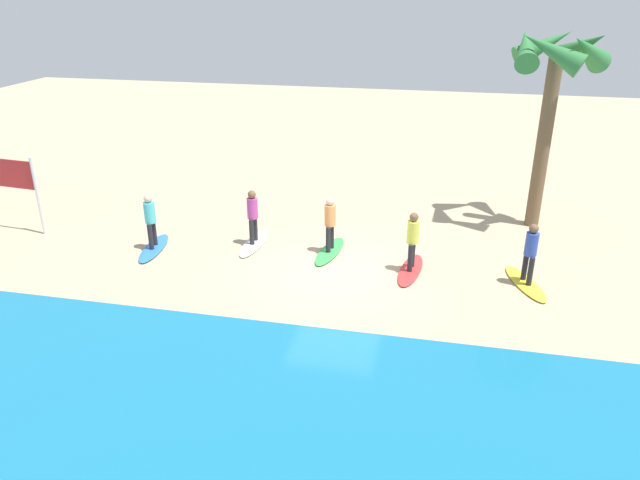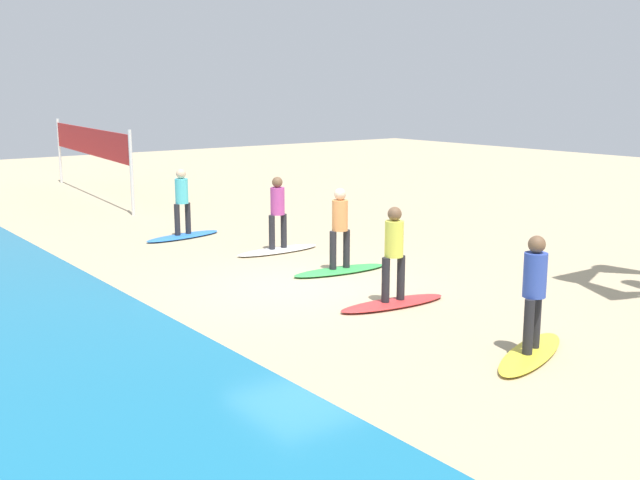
{
  "view_description": "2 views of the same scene",
  "coord_description": "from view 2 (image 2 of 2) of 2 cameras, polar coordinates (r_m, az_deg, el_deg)",
  "views": [
    {
      "loc": [
        -2.67,
        14.49,
        7.4
      ],
      "look_at": [
        0.29,
        0.7,
        1.23
      ],
      "focal_mm": 33.52,
      "sensor_mm": 36.0,
      "label": 1
    },
    {
      "loc": [
        -11.29,
        8.13,
        3.71
      ],
      "look_at": [
        0.25,
        -0.59,
        0.78
      ],
      "focal_mm": 42.45,
      "sensor_mm": 36.0,
      "label": 2
    }
  ],
  "objects": [
    {
      "name": "surfboard_yellow",
      "position": [
        11.1,
        15.58,
        -8.24
      ],
      "size": [
        1.25,
        2.16,
        0.09
      ],
      "primitive_type": "ellipsoid",
      "rotation": [
        0.0,
        0.0,
        1.92
      ],
      "color": "yellow",
      "rests_on": "ground"
    },
    {
      "name": "surfer_white",
      "position": [
        17.13,
        -3.22,
        2.47
      ],
      "size": [
        0.32,
        0.46,
        1.64
      ],
      "color": "#232328",
      "rests_on": "surfboard_white"
    },
    {
      "name": "volleyball_net",
      "position": [
        26.99,
        -17.0,
        6.9
      ],
      "size": [
        9.06,
        0.99,
        2.5
      ],
      "color": "silver",
      "rests_on": "ground"
    },
    {
      "name": "surfboard_white",
      "position": [
        17.31,
        -3.18,
        -0.77
      ],
      "size": [
        0.61,
        2.11,
        0.09
      ],
      "primitive_type": "ellipsoid",
      "rotation": [
        0.0,
        0.0,
        1.55
      ],
      "color": "white",
      "rests_on": "ground"
    },
    {
      "name": "surfer_yellow",
      "position": [
        10.82,
        15.86,
        -3.29
      ],
      "size": [
        0.32,
        0.44,
        1.64
      ],
      "color": "#232328",
      "rests_on": "surfboard_yellow"
    },
    {
      "name": "surfboard_green",
      "position": [
        15.4,
        1.49,
        -2.3
      ],
      "size": [
        0.82,
        2.15,
        0.09
      ],
      "primitive_type": "ellipsoid",
      "rotation": [
        0.0,
        0.0,
        1.44
      ],
      "color": "green",
      "rests_on": "ground"
    },
    {
      "name": "surfer_blue",
      "position": [
        19.06,
        -10.38,
        3.22
      ],
      "size": [
        0.32,
        0.46,
        1.64
      ],
      "color": "#232328",
      "rests_on": "surfboard_blue"
    },
    {
      "name": "ground_plane",
      "position": [
        14.4,
        -1.27,
        -3.46
      ],
      "size": [
        60.0,
        60.0,
        0.0
      ],
      "primitive_type": "plane",
      "color": "tan"
    },
    {
      "name": "surfer_red",
      "position": [
        12.91,
        5.6,
        -0.53
      ],
      "size": [
        0.32,
        0.46,
        1.64
      ],
      "color": "#232328",
      "rests_on": "surfboard_red"
    },
    {
      "name": "surfer_green",
      "position": [
        15.2,
        1.51,
        1.34
      ],
      "size": [
        0.32,
        0.46,
        1.64
      ],
      "color": "#232328",
      "rests_on": "surfboard_green"
    },
    {
      "name": "surfboard_red",
      "position": [
        13.15,
        5.51,
        -4.76
      ],
      "size": [
        0.8,
        2.15,
        0.09
      ],
      "primitive_type": "ellipsoid",
      "rotation": [
        0.0,
        0.0,
        1.45
      ],
      "color": "red",
      "rests_on": "ground"
    },
    {
      "name": "surfboard_blue",
      "position": [
        19.22,
        -10.27,
        0.29
      ],
      "size": [
        0.83,
        2.16,
        0.09
      ],
      "primitive_type": "ellipsoid",
      "rotation": [
        0.0,
        0.0,
        1.7
      ],
      "color": "blue",
      "rests_on": "ground"
    }
  ]
}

